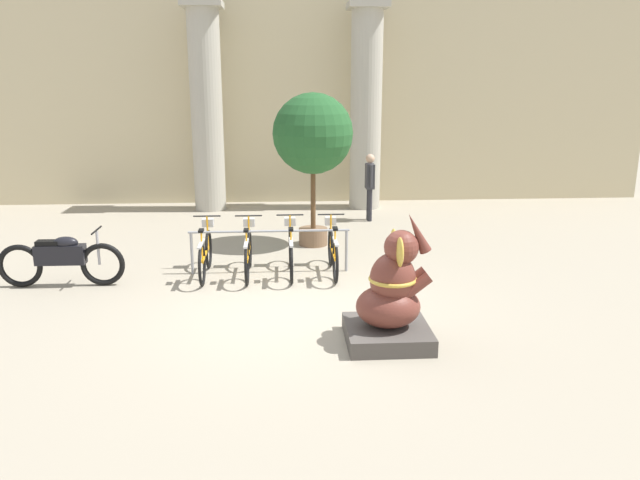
{
  "coord_description": "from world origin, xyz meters",
  "views": [
    {
      "loc": [
        -0.19,
        -8.61,
        3.32
      ],
      "look_at": [
        0.38,
        0.32,
        1.0
      ],
      "focal_mm": 35.0,
      "sensor_mm": 36.0,
      "label": 1
    }
  ],
  "objects_px": {
    "bicycle_0": "(206,253)",
    "person_pedestrian": "(370,181)",
    "bicycle_1": "(248,253)",
    "motorcycle": "(61,259)",
    "bicycle_3": "(333,251)",
    "potted_tree": "(313,137)",
    "bicycle_2": "(291,251)",
    "elephant_statue": "(391,299)"
  },
  "relations": [
    {
      "from": "bicycle_1",
      "to": "bicycle_2",
      "type": "relative_size",
      "value": 1.0
    },
    {
      "from": "bicycle_1",
      "to": "bicycle_2",
      "type": "height_order",
      "value": "same"
    },
    {
      "from": "bicycle_0",
      "to": "motorcycle",
      "type": "bearing_deg",
      "value": -169.5
    },
    {
      "from": "bicycle_0",
      "to": "bicycle_3",
      "type": "xyz_separation_m",
      "value": [
        2.2,
        -0.0,
        0.0
      ]
    },
    {
      "from": "bicycle_0",
      "to": "bicycle_3",
      "type": "relative_size",
      "value": 1.0
    },
    {
      "from": "bicycle_2",
      "to": "bicycle_1",
      "type": "bearing_deg",
      "value": -178.13
    },
    {
      "from": "bicycle_2",
      "to": "motorcycle",
      "type": "xyz_separation_m",
      "value": [
        -3.75,
        -0.43,
        0.06
      ]
    },
    {
      "from": "bicycle_0",
      "to": "person_pedestrian",
      "type": "xyz_separation_m",
      "value": [
        3.44,
        4.17,
        0.54
      ]
    },
    {
      "from": "bicycle_0",
      "to": "bicycle_3",
      "type": "distance_m",
      "value": 2.2
    },
    {
      "from": "bicycle_2",
      "to": "potted_tree",
      "type": "height_order",
      "value": "potted_tree"
    },
    {
      "from": "motorcycle",
      "to": "potted_tree",
      "type": "xyz_separation_m",
      "value": [
        4.25,
        2.4,
        1.74
      ]
    },
    {
      "from": "bicycle_3",
      "to": "motorcycle",
      "type": "bearing_deg",
      "value": -174.63
    },
    {
      "from": "motorcycle",
      "to": "person_pedestrian",
      "type": "relative_size",
      "value": 1.28
    },
    {
      "from": "bicycle_0",
      "to": "elephant_statue",
      "type": "height_order",
      "value": "elephant_statue"
    },
    {
      "from": "bicycle_1",
      "to": "motorcycle",
      "type": "xyz_separation_m",
      "value": [
        -3.02,
        -0.4,
        0.06
      ]
    },
    {
      "from": "bicycle_1",
      "to": "motorcycle",
      "type": "relative_size",
      "value": 0.83
    },
    {
      "from": "person_pedestrian",
      "to": "motorcycle",
      "type": "bearing_deg",
      "value": -141.25
    },
    {
      "from": "bicycle_3",
      "to": "motorcycle",
      "type": "distance_m",
      "value": 4.51
    },
    {
      "from": "bicycle_3",
      "to": "person_pedestrian",
      "type": "distance_m",
      "value": 4.38
    },
    {
      "from": "bicycle_0",
      "to": "bicycle_1",
      "type": "height_order",
      "value": "same"
    },
    {
      "from": "bicycle_2",
      "to": "person_pedestrian",
      "type": "distance_m",
      "value": 4.64
    },
    {
      "from": "bicycle_2",
      "to": "elephant_statue",
      "type": "bearing_deg",
      "value": -67.65
    },
    {
      "from": "person_pedestrian",
      "to": "potted_tree",
      "type": "bearing_deg",
      "value": -123.82
    },
    {
      "from": "elephant_statue",
      "to": "potted_tree",
      "type": "bearing_deg",
      "value": 98.42
    },
    {
      "from": "motorcycle",
      "to": "bicycle_0",
      "type": "bearing_deg",
      "value": 10.5
    },
    {
      "from": "bicycle_0",
      "to": "motorcycle",
      "type": "distance_m",
      "value": 2.32
    },
    {
      "from": "bicycle_1",
      "to": "potted_tree",
      "type": "xyz_separation_m",
      "value": [
        1.23,
        1.99,
        1.8
      ]
    },
    {
      "from": "bicycle_0",
      "to": "person_pedestrian",
      "type": "distance_m",
      "value": 5.43
    },
    {
      "from": "bicycle_2",
      "to": "potted_tree",
      "type": "bearing_deg",
      "value": 75.84
    },
    {
      "from": "potted_tree",
      "to": "bicycle_3",
      "type": "bearing_deg",
      "value": -83.13
    },
    {
      "from": "bicycle_3",
      "to": "potted_tree",
      "type": "bearing_deg",
      "value": 96.87
    },
    {
      "from": "bicycle_1",
      "to": "motorcycle",
      "type": "bearing_deg",
      "value": -172.4
    },
    {
      "from": "bicycle_0",
      "to": "potted_tree",
      "type": "relative_size",
      "value": 0.55
    },
    {
      "from": "bicycle_0",
      "to": "bicycle_1",
      "type": "relative_size",
      "value": 1.0
    },
    {
      "from": "bicycle_3",
      "to": "motorcycle",
      "type": "xyz_separation_m",
      "value": [
        -4.49,
        -0.42,
        0.06
      ]
    },
    {
      "from": "bicycle_0",
      "to": "bicycle_1",
      "type": "xyz_separation_m",
      "value": [
        0.73,
        -0.02,
        0.0
      ]
    },
    {
      "from": "elephant_statue",
      "to": "person_pedestrian",
      "type": "height_order",
      "value": "elephant_statue"
    },
    {
      "from": "bicycle_2",
      "to": "elephant_statue",
      "type": "xyz_separation_m",
      "value": [
        1.23,
        -3.0,
        0.17
      ]
    },
    {
      "from": "bicycle_3",
      "to": "person_pedestrian",
      "type": "bearing_deg",
      "value": 73.53
    },
    {
      "from": "bicycle_3",
      "to": "elephant_statue",
      "type": "distance_m",
      "value": 3.04
    },
    {
      "from": "motorcycle",
      "to": "potted_tree",
      "type": "height_order",
      "value": "potted_tree"
    },
    {
      "from": "bicycle_3",
      "to": "person_pedestrian",
      "type": "xyz_separation_m",
      "value": [
        1.23,
        4.17,
        0.54
      ]
    }
  ]
}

